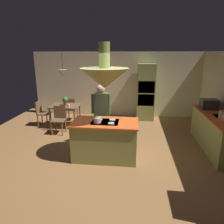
{
  "coord_description": "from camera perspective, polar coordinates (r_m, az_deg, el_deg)",
  "views": [
    {
      "loc": [
        0.67,
        -4.81,
        2.5
      ],
      "look_at": [
        0.1,
        0.4,
        1.0
      ],
      "focal_mm": 33.22,
      "sensor_mm": 36.0,
      "label": 1
    }
  ],
  "objects": [
    {
      "name": "range_hood",
      "position": [
        4.68,
        -2.05,
        9.6
      ],
      "size": [
        1.1,
        1.1,
        1.0
      ],
      "color": "#8C934C"
    },
    {
      "name": "ground",
      "position": [
        5.46,
        -1.53,
        -11.28
      ],
      "size": [
        8.16,
        8.16,
        0.0
      ],
      "primitive_type": "plane",
      "color": "olive"
    },
    {
      "name": "cup_on_table",
      "position": [
        7.06,
        -11.8,
        1.75
      ],
      "size": [
        0.07,
        0.07,
        0.09
      ],
      "primitive_type": "cylinder",
      "color": "white",
      "rests_on": "dining_table"
    },
    {
      "name": "canister_sugar",
      "position": [
        5.65,
        28.56,
        -1.39
      ],
      "size": [
        0.11,
        0.11,
        0.15
      ],
      "primitive_type": "cylinder",
      "color": "silver",
      "rests_on": "counter_run_right"
    },
    {
      "name": "microwave_on_counter",
      "position": [
        6.64,
        25.18,
        1.98
      ],
      "size": [
        0.46,
        0.36,
        0.28
      ],
      "primitive_type": "cube",
      "color": "#232326",
      "rests_on": "counter_run_right"
    },
    {
      "name": "canister_tea",
      "position": [
        5.81,
        27.94,
        -0.66
      ],
      "size": [
        0.13,
        0.13,
        0.19
      ],
      "primitive_type": "cylinder",
      "color": "#E0B78C",
      "rests_on": "counter_run_right"
    },
    {
      "name": "chair_at_corner",
      "position": [
        7.71,
        -18.8,
        0.1
      ],
      "size": [
        0.4,
        0.4,
        0.87
      ],
      "rotation": [
        0.0,
        0.0,
        1.57
      ],
      "color": "brown",
      "rests_on": "ground"
    },
    {
      "name": "oven_tower",
      "position": [
        7.99,
        9.28,
        5.4
      ],
      "size": [
        0.66,
        0.62,
        2.12
      ],
      "color": "#8C934C",
      "rests_on": "ground"
    },
    {
      "name": "person_at_island",
      "position": [
        5.6,
        -3.01,
        0.22
      ],
      "size": [
        0.53,
        0.23,
        1.7
      ],
      "color": "tan",
      "rests_on": "ground"
    },
    {
      "name": "pendant_light_over_table",
      "position": [
        7.14,
        -13.38,
        10.43
      ],
      "size": [
        0.32,
        0.32,
        0.82
      ],
      "color": "beige"
    },
    {
      "name": "dining_table",
      "position": [
        7.35,
        -12.78,
        0.96
      ],
      "size": [
        0.97,
        0.8,
        0.76
      ],
      "color": "brown",
      "rests_on": "ground"
    },
    {
      "name": "potted_plant_on_table",
      "position": [
        7.27,
        -12.72,
        3.09
      ],
      "size": [
        0.2,
        0.2,
        0.3
      ],
      "color": "#99382D",
      "rests_on": "dining_table"
    },
    {
      "name": "wall_back",
      "position": [
        8.37,
        1.62,
        7.56
      ],
      "size": [
        6.8,
        0.1,
        2.55
      ],
      "primitive_type": "cube",
      "color": "beige",
      "rests_on": "ground"
    },
    {
      "name": "kitchen_island",
      "position": [
        5.08,
        -1.88,
        -7.61
      ],
      "size": [
        1.57,
        0.89,
        0.95
      ],
      "color": "#8C934C",
      "rests_on": "ground"
    },
    {
      "name": "chair_facing_island",
      "position": [
        6.83,
        -14.37,
        -1.54
      ],
      "size": [
        0.4,
        0.4,
        0.87
      ],
      "color": "brown",
      "rests_on": "ground"
    },
    {
      "name": "counter_run_right",
      "position": [
        6.17,
        26.57,
        -4.97
      ],
      "size": [
        0.73,
        2.38,
        0.93
      ],
      "color": "#8C934C",
      "rests_on": "ground"
    },
    {
      "name": "cooking_pot_on_cooktop",
      "position": [
        4.79,
        -4.05,
        -2.21
      ],
      "size": [
        0.18,
        0.18,
        0.12
      ],
      "primitive_type": "cylinder",
      "color": "#B2B2B7",
      "rests_on": "kitchen_island"
    },
    {
      "name": "chair_by_back_wall",
      "position": [
        7.96,
        -11.29,
        1.14
      ],
      "size": [
        0.4,
        0.4,
        0.87
      ],
      "rotation": [
        0.0,
        0.0,
        3.14
      ],
      "color": "brown",
      "rests_on": "ground"
    }
  ]
}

